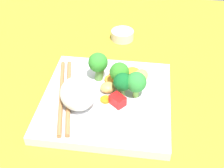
{
  "coord_description": "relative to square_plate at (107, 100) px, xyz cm",
  "views": [
    {
      "loc": [
        -8.07,
        45.23,
        43.23
      ],
      "look_at": [
        -0.87,
        -1.6,
        3.96
      ],
      "focal_mm": 48.64,
      "sensor_mm": 36.0,
      "label": 1
    }
  ],
  "objects": [
    {
      "name": "ground_plane",
      "position": [
        0.0,
        0.0,
        -1.98
      ],
      "size": [
        110.0,
        110.0,
        2.0
      ],
      "primitive_type": "cube",
      "color": "olive"
    },
    {
      "name": "square_plate",
      "position": [
        0.0,
        0.0,
        0.0
      ],
      "size": [
        26.2,
        26.2,
        1.96
      ],
      "primitive_type": "cube",
      "rotation": [
        0.0,
        0.0,
        0.02
      ],
      "color": "white",
      "rests_on": "ground_plane"
    },
    {
      "name": "rice_mound",
      "position": [
        4.96,
        3.37,
        3.96
      ],
      "size": [
        9.56,
        9.9,
        5.97
      ],
      "primitive_type": "ellipsoid",
      "rotation": [
        0.0,
        0.0,
        5.21
      ],
      "color": "white",
      "rests_on": "square_plate"
    },
    {
      "name": "broccoli_floret_0",
      "position": [
        -5.77,
        -1.04,
        4.42
      ],
      "size": [
        4.15,
        4.15,
        5.72
      ],
      "color": "#81C04F",
      "rests_on": "square_plate"
    },
    {
      "name": "broccoli_floret_1",
      "position": [
        -2.11,
        -3.51,
        4.63
      ],
      "size": [
        4.05,
        4.05,
        5.8
      ],
      "color": "#82BF4E",
      "rests_on": "square_plate"
    },
    {
      "name": "broccoli_floret_2",
      "position": [
        2.69,
        -5.59,
        4.85
      ],
      "size": [
        4.16,
        4.16,
        6.36
      ],
      "color": "#609343",
      "rests_on": "square_plate"
    },
    {
      "name": "broccoli_floret_3",
      "position": [
        -3.07,
        -0.86,
        4.18
      ],
      "size": [
        3.67,
        3.67,
        5.29
      ],
      "color": "#75A555",
      "rests_on": "square_plate"
    },
    {
      "name": "carrot_slice_0",
      "position": [
        0.29,
        -5.06,
        1.31
      ],
      "size": [
        2.53,
        2.53,
        0.65
      ],
      "primitive_type": "cylinder",
      "rotation": [
        0.0,
        0.0,
        4.7
      ],
      "color": "orange",
      "rests_on": "square_plate"
    },
    {
      "name": "carrot_slice_1",
      "position": [
        -3.92,
        -5.58,
        1.35
      ],
      "size": [
        2.66,
        2.66,
        0.73
      ],
      "primitive_type": "cylinder",
      "rotation": [
        0.0,
        0.0,
        1.77
      ],
      "color": "orange",
      "rests_on": "square_plate"
    },
    {
      "name": "carrot_slice_2",
      "position": [
        -0.46,
        1.34,
        1.25
      ],
      "size": [
        2.38,
        2.38,
        0.53
      ],
      "primitive_type": "cylinder",
      "rotation": [
        0.0,
        0.0,
        1.7
      ],
      "color": "orange",
      "rests_on": "square_plate"
    },
    {
      "name": "carrot_slice_3",
      "position": [
        -4.47,
        -8.23,
        1.35
      ],
      "size": [
        3.51,
        3.51,
        0.73
      ],
      "primitive_type": "cylinder",
      "rotation": [
        0.0,
        0.0,
        3.24
      ],
      "color": "orange",
      "rests_on": "square_plate"
    },
    {
      "name": "pepper_chunk_0",
      "position": [
        -2.54,
        2.03,
        2.01
      ],
      "size": [
        3.65,
        3.56,
        2.05
      ],
      "primitive_type": "cube",
      "rotation": [
        0.0,
        0.0,
        5.59
      ],
      "color": "red",
      "rests_on": "square_plate"
    },
    {
      "name": "pepper_chunk_1",
      "position": [
        -1.27,
        -7.27,
        2.0
      ],
      "size": [
        3.36,
        3.8,
        2.04
      ],
      "primitive_type": "cube",
      "rotation": [
        0.0,
        0.0,
        1.17
      ],
      "color": "red",
      "rests_on": "square_plate"
    },
    {
      "name": "chicken_piece_0",
      "position": [
        -0.15,
        -1.6,
        1.97
      ],
      "size": [
        4.11,
        4.0,
        1.98
      ],
      "primitive_type": "ellipsoid",
      "rotation": [
        0.0,
        0.0,
        0.47
      ],
      "color": "tan",
      "rests_on": "square_plate"
    },
    {
      "name": "chicken_piece_1",
      "position": [
        -6.38,
        -6.04,
        2.26
      ],
      "size": [
        4.42,
        4.82,
        2.56
      ],
      "primitive_type": "ellipsoid",
      "rotation": [
        0.0,
        0.0,
        1.13
      ],
      "color": "tan",
      "rests_on": "square_plate"
    },
    {
      "name": "chopstick_pair",
      "position": [
        8.35,
        1.34,
        1.43
      ],
      "size": [
        7.64,
        21.98,
        0.89
      ],
      "rotation": [
        0.0,
        0.0,
        1.82
      ],
      "color": "#A37243",
      "rests_on": "square_plate"
    },
    {
      "name": "sauce_cup",
      "position": [
        -0.2,
        -25.82,
        0.25
      ],
      "size": [
        6.03,
        6.03,
        2.46
      ],
      "primitive_type": "cylinder",
      "color": "silver",
      "rests_on": "ground_plane"
    }
  ]
}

